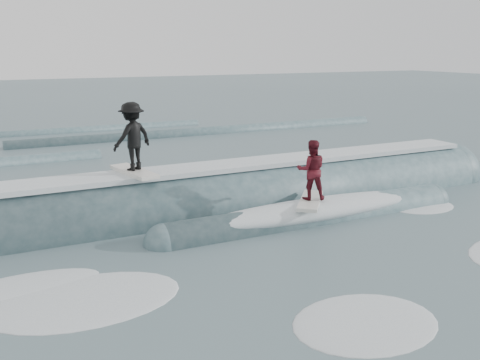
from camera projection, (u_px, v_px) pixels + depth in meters
name	position (u px, v px, depth m)	size (l,w,h in m)	color
ground	(301.00, 255.00, 12.72)	(160.00, 160.00, 0.00)	#40555E
breaking_wave	(235.00, 208.00, 16.32)	(21.01, 4.09, 2.62)	#334E55
surfer_black	(132.00, 139.00, 14.68)	(1.40, 2.07, 1.98)	silver
surfer_red	(311.00, 173.00, 14.91)	(1.69, 1.90, 1.79)	silver
whitewater	(321.00, 271.00, 11.78)	(14.14, 6.92, 0.10)	white
far_swells	(59.00, 146.00, 26.77)	(40.18, 8.65, 0.80)	#334E55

